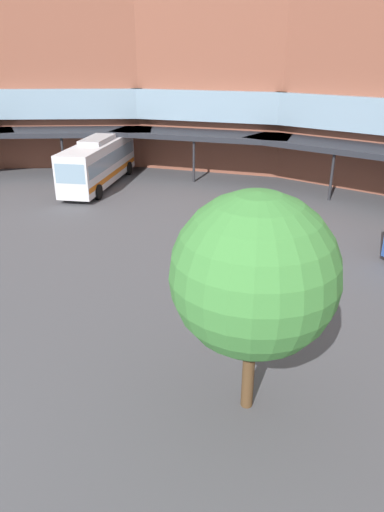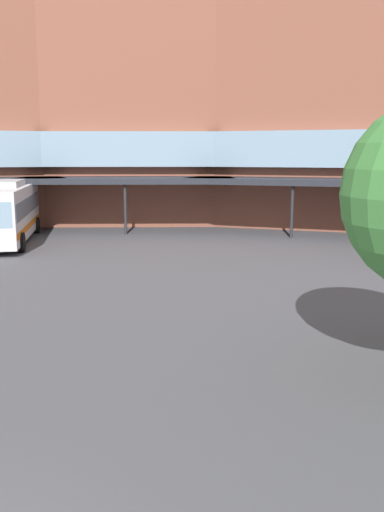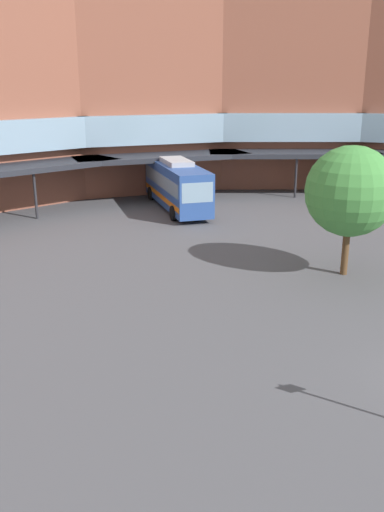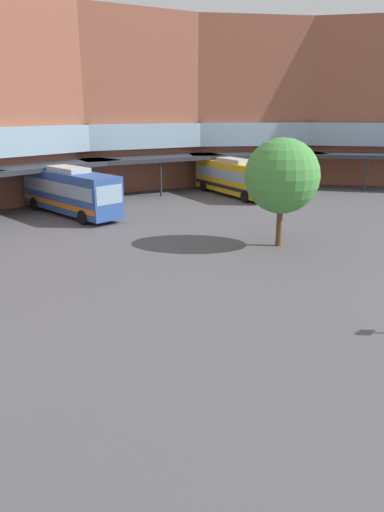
{
  "view_description": "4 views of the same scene",
  "coord_description": "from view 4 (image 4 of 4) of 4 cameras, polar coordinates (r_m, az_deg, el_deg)",
  "views": [
    {
      "loc": [
        12.21,
        -0.6,
        9.88
      ],
      "look_at": [
        1.56,
        13.05,
        2.27
      ],
      "focal_mm": 32.82,
      "sensor_mm": 36.0,
      "label": 1
    },
    {
      "loc": [
        5.22,
        -4.18,
        5.32
      ],
      "look_at": [
        -0.26,
        11.97,
        2.15
      ],
      "focal_mm": 38.56,
      "sensor_mm": 36.0,
      "label": 2
    },
    {
      "loc": [
        -17.42,
        -6.24,
        9.79
      ],
      "look_at": [
        -1.16,
        12.46,
        1.86
      ],
      "focal_mm": 38.93,
      "sensor_mm": 36.0,
      "label": 3
    },
    {
      "loc": [
        -22.12,
        4.31,
        8.26
      ],
      "look_at": [
        -1.4,
        12.1,
        1.34
      ],
      "focal_mm": 32.91,
      "sensor_mm": 36.0,
      "label": 4
    }
  ],
  "objects": [
    {
      "name": "plaza_tree",
      "position": [
        29.41,
        10.88,
        9.52
      ],
      "size": [
        4.59,
        4.59,
        6.7
      ],
      "color": "brown",
      "rests_on": "ground"
    },
    {
      "name": "bus_1",
      "position": [
        47.45,
        5.08,
        9.55
      ],
      "size": [
        8.8,
        9.92,
        3.67
      ],
      "rotation": [
        0.0,
        0.0,
        4.02
      ],
      "color": "gold",
      "rests_on": "ground"
    },
    {
      "name": "bus_2",
      "position": [
        39.68,
        -14.63,
        7.68
      ],
      "size": [
        6.93,
        11.16,
        3.88
      ],
      "rotation": [
        0.0,
        0.0,
        4.29
      ],
      "color": "#2D519E",
      "rests_on": "ground"
    },
    {
      "name": "station_building",
      "position": [
        29.35,
        -21.41,
        16.54
      ],
      "size": [
        82.71,
        43.48,
        17.7
      ],
      "color": "#93543F",
      "rests_on": "ground"
    }
  ]
}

